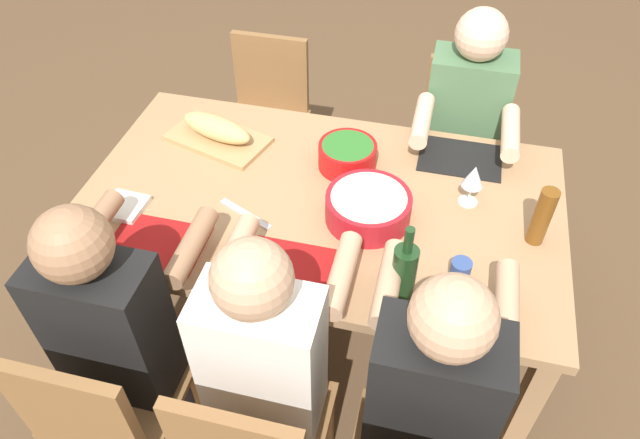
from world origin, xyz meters
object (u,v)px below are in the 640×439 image
diner_near_left (463,124)px  chair_far_right (107,410)px  wine_bottle (404,272)px  wine_glass (473,178)px  serving_bowl_greens (347,154)px  bread_loaf (217,128)px  napkin_stack (125,207)px  diner_far_center (267,354)px  cutting_board (218,139)px  serving_bowl_pasta (368,206)px  diner_far_right (118,322)px  dining_table (320,214)px  beer_bottle (542,217)px  chair_near_left (458,139)px  diner_far_left (431,390)px  cup_far_left (460,272)px  chair_near_right (267,112)px

diner_near_left → chair_far_right: diner_near_left is taller
chair_far_right → wine_bottle: bearing=-150.8°
wine_glass → serving_bowl_greens: bearing=-11.7°
bread_loaf → napkin_stack: bearing=68.6°
diner_far_center → wine_glass: bearing=-124.8°
napkin_stack → wine_bottle: bearing=171.8°
cutting_board → wine_bottle: bearing=144.0°
serving_bowl_pasta → bread_loaf: bearing=-24.0°
diner_far_center → diner_far_right: bearing=0.0°
dining_table → beer_bottle: size_ratio=7.95×
dining_table → bread_loaf: size_ratio=5.47×
napkin_stack → wine_glass: bearing=-164.5°
serving_bowl_pasta → beer_bottle: bearing=-176.7°
wine_glass → cutting_board: bearing=-7.3°
chair_far_right → serving_bowl_greens: (-0.54, -1.04, 0.31)m
diner_near_left → diner_far_right: (0.96, 1.30, 0.00)m
diner_far_center → napkin_stack: size_ratio=8.57×
dining_table → chair_near_left: (-0.48, -0.84, -0.18)m
wine_bottle → wine_glass: 0.51m
dining_table → diner_far_left: 0.81m
wine_bottle → chair_near_left: bearing=-96.2°
chair_near_left → diner_near_left: (-0.00, 0.18, 0.21)m
diner_far_right → cup_far_left: bearing=-159.5°
beer_bottle → wine_glass: 0.27m
serving_bowl_greens → napkin_stack: serving_bowl_greens is taller
diner_far_left → chair_near_right: 1.78m
napkin_stack → serving_bowl_pasta: bearing=-169.3°
dining_table → chair_near_left: size_ratio=2.06×
beer_bottle → diner_far_center: bearing=39.4°
diner_near_left → bread_loaf: bearing=23.3°
diner_far_right → cup_far_left: (-1.00, -0.37, 0.09)m
chair_far_right → beer_bottle: 1.52m
bread_loaf → cutting_board: bearing=0.0°
diner_far_center → diner_far_right: same height
cutting_board → bread_loaf: size_ratio=1.25×
diner_far_left → diner_far_right: bearing=0.0°
serving_bowl_pasta → wine_glass: wine_glass is taller
cutting_board → napkin_stack: 0.49m
serving_bowl_pasta → diner_near_left: bearing=-112.3°
diner_far_right → diner_far_center: bearing=180.0°
wine_bottle → cutting_board: bearing=-36.0°
chair_near_right → bread_loaf: (0.00, 0.60, 0.32)m
serving_bowl_greens → diner_far_left: bearing=116.3°
serving_bowl_pasta → cutting_board: serving_bowl_pasta is taller
diner_far_center → beer_bottle: diner_far_center is taller
wine_bottle → cup_far_left: wine_bottle is taller
dining_table → serving_bowl_pasta: 0.24m
dining_table → serving_bowl_pasta: (-0.19, 0.06, 0.14)m
dining_table → wine_bottle: bearing=133.3°
serving_bowl_greens → cup_far_left: size_ratio=2.41×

